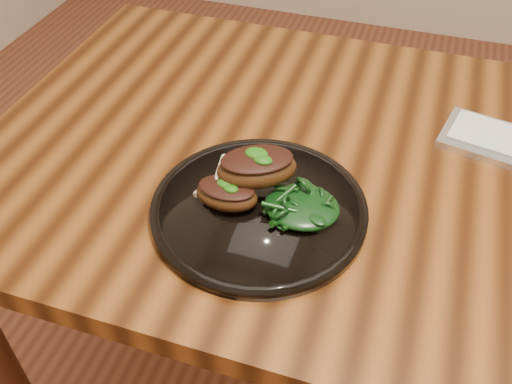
% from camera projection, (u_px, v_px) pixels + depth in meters
% --- Properties ---
extents(desk, '(1.60, 0.80, 0.75)m').
position_uv_depth(desk, '(456.00, 220.00, 0.94)').
color(desk, black).
rests_on(desk, ground).
extents(plate, '(0.31, 0.31, 0.02)m').
position_uv_depth(plate, '(259.00, 209.00, 0.82)').
color(plate, black).
rests_on(plate, desk).
extents(lamb_chop_front, '(0.10, 0.07, 0.04)m').
position_uv_depth(lamb_chop_front, '(226.00, 193.00, 0.81)').
color(lamb_chop_front, '#3C1F0B').
rests_on(lamb_chop_front, plate).
extents(lamb_chop_back, '(0.14, 0.12, 0.05)m').
position_uv_depth(lamb_chop_back, '(256.00, 167.00, 0.81)').
color(lamb_chop_back, '#3C1F0B').
rests_on(lamb_chop_back, plate).
extents(herb_smear, '(0.08, 0.05, 0.00)m').
position_uv_depth(herb_smear, '(248.00, 170.00, 0.87)').
color(herb_smear, '#0E4207').
rests_on(herb_smear, plate).
extents(greens_heap, '(0.11, 0.10, 0.04)m').
position_uv_depth(greens_heap, '(302.00, 203.00, 0.80)').
color(greens_heap, black).
rests_on(greens_heap, plate).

